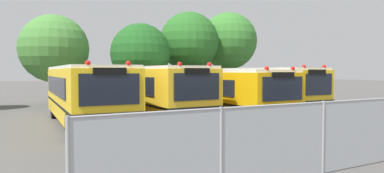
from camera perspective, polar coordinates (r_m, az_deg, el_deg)
ground_plane at (r=17.74m, az=-1.55°, el=-5.21°), size 160.00×160.00×0.00m
school_bus_0 at (r=16.04m, az=-17.25°, el=-0.98°), size 2.70×9.74×2.74m
school_bus_1 at (r=17.04m, az=-6.70°, el=-0.68°), size 2.49×9.29×2.74m
school_bus_2 at (r=18.42m, az=3.28°, el=-0.66°), size 2.64×11.14×2.59m
school_bus_3 at (r=20.38m, az=10.33°, el=-0.24°), size 2.52×9.41×2.70m
tree_1 at (r=26.19m, az=-22.02°, el=5.73°), size 4.75×4.75×6.36m
tree_2 at (r=25.01m, az=-8.81°, el=5.55°), size 4.26×4.26×5.81m
tree_3 at (r=27.91m, az=-0.17°, el=7.31°), size 4.76×4.76×7.15m
tree_4 at (r=30.81m, az=6.24°, el=7.59°), size 5.02×5.02×7.58m
chainlink_fence at (r=9.69m, az=26.30°, el=-6.63°), size 14.10×0.07×1.70m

